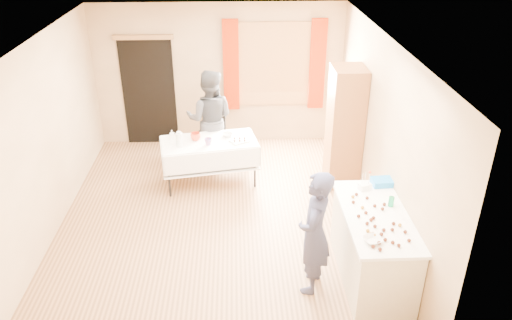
{
  "coord_description": "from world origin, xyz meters",
  "views": [
    {
      "loc": [
        0.29,
        -6.06,
        4.1
      ],
      "look_at": [
        0.55,
        0.0,
        0.97
      ],
      "focal_mm": 35.0,
      "sensor_mm": 36.0,
      "label": 1
    }
  ],
  "objects_px": {
    "chair": "(211,141)",
    "girl": "(314,233)",
    "counter": "(373,246)",
    "party_table": "(210,158)",
    "cabinet": "(345,127)",
    "woman": "(210,119)"
  },
  "relations": [
    {
      "from": "party_table",
      "to": "woman",
      "type": "bearing_deg",
      "value": 80.27
    },
    {
      "from": "cabinet",
      "to": "woman",
      "type": "bearing_deg",
      "value": 161.6
    },
    {
      "from": "cabinet",
      "to": "chair",
      "type": "bearing_deg",
      "value": 155.8
    },
    {
      "from": "cabinet",
      "to": "party_table",
      "type": "height_order",
      "value": "cabinet"
    },
    {
      "from": "chair",
      "to": "girl",
      "type": "bearing_deg",
      "value": -48.22
    },
    {
      "from": "chair",
      "to": "woman",
      "type": "height_order",
      "value": "woman"
    },
    {
      "from": "counter",
      "to": "party_table",
      "type": "distance_m",
      "value": 3.17
    },
    {
      "from": "cabinet",
      "to": "woman",
      "type": "xyz_separation_m",
      "value": [
        -2.14,
        0.71,
        -0.12
      ]
    },
    {
      "from": "girl",
      "to": "party_table",
      "type": "bearing_deg",
      "value": -134.71
    },
    {
      "from": "cabinet",
      "to": "girl",
      "type": "xyz_separation_m",
      "value": [
        -0.84,
        -2.51,
        -0.2
      ]
    },
    {
      "from": "party_table",
      "to": "woman",
      "type": "relative_size",
      "value": 0.96
    },
    {
      "from": "cabinet",
      "to": "woman",
      "type": "distance_m",
      "value": 2.26
    },
    {
      "from": "chair",
      "to": "girl",
      "type": "relative_size",
      "value": 0.69
    },
    {
      "from": "cabinet",
      "to": "counter",
      "type": "bearing_deg",
      "value": -92.42
    },
    {
      "from": "party_table",
      "to": "chair",
      "type": "relative_size",
      "value": 1.53
    },
    {
      "from": "girl",
      "to": "cabinet",
      "type": "bearing_deg",
      "value": 179.97
    },
    {
      "from": "party_table",
      "to": "chair",
      "type": "distance_m",
      "value": 0.92
    },
    {
      "from": "party_table",
      "to": "girl",
      "type": "height_order",
      "value": "girl"
    },
    {
      "from": "girl",
      "to": "woman",
      "type": "relative_size",
      "value": 0.91
    },
    {
      "from": "counter",
      "to": "party_table",
      "type": "bearing_deg",
      "value": 130.03
    },
    {
      "from": "counter",
      "to": "girl",
      "type": "bearing_deg",
      "value": -169.09
    },
    {
      "from": "woman",
      "to": "girl",
      "type": "bearing_deg",
      "value": 119.2
    }
  ]
}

